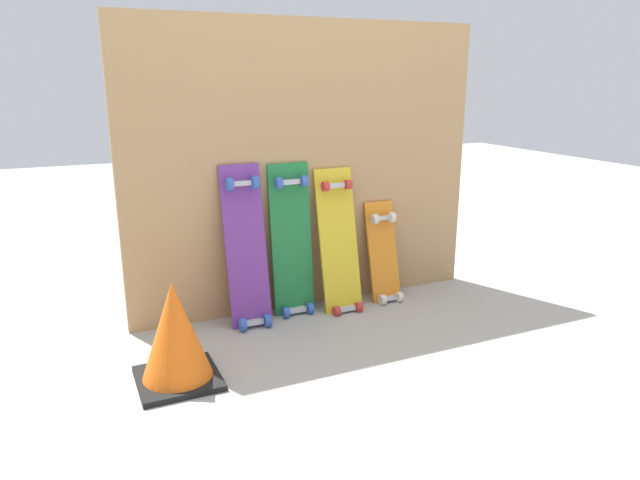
{
  "coord_description": "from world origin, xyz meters",
  "views": [
    {
      "loc": [
        -1.15,
        -2.61,
        1.16
      ],
      "look_at": [
        0.0,
        -0.07,
        0.38
      ],
      "focal_mm": 32.65,
      "sensor_mm": 36.0,
      "label": 1
    }
  ],
  "objects_px": {
    "skateboard_orange": "(384,258)",
    "skateboard_green": "(292,246)",
    "skateboard_purple": "(247,253)",
    "traffic_cone": "(175,334)",
    "skateboard_yellow": "(339,247)"
  },
  "relations": [
    {
      "from": "skateboard_yellow",
      "to": "traffic_cone",
      "type": "bearing_deg",
      "value": -154.55
    },
    {
      "from": "skateboard_yellow",
      "to": "traffic_cone",
      "type": "xyz_separation_m",
      "value": [
        -0.92,
        -0.44,
        -0.12
      ]
    },
    {
      "from": "skateboard_purple",
      "to": "skateboard_green",
      "type": "height_order",
      "value": "skateboard_purple"
    },
    {
      "from": "skateboard_yellow",
      "to": "traffic_cone",
      "type": "relative_size",
      "value": 1.91
    },
    {
      "from": "skateboard_purple",
      "to": "traffic_cone",
      "type": "distance_m",
      "value": 0.64
    },
    {
      "from": "skateboard_green",
      "to": "skateboard_orange",
      "type": "bearing_deg",
      "value": -3.7
    },
    {
      "from": "skateboard_orange",
      "to": "skateboard_green",
      "type": "bearing_deg",
      "value": 176.3
    },
    {
      "from": "skateboard_green",
      "to": "skateboard_yellow",
      "type": "relative_size",
      "value": 1.04
    },
    {
      "from": "skateboard_purple",
      "to": "skateboard_orange",
      "type": "bearing_deg",
      "value": 0.31
    },
    {
      "from": "skateboard_orange",
      "to": "traffic_cone",
      "type": "xyz_separation_m",
      "value": [
        -1.2,
        -0.45,
        -0.02
      ]
    },
    {
      "from": "skateboard_purple",
      "to": "skateboard_yellow",
      "type": "height_order",
      "value": "skateboard_purple"
    },
    {
      "from": "skateboard_yellow",
      "to": "skateboard_orange",
      "type": "relative_size",
      "value": 1.33
    },
    {
      "from": "skateboard_purple",
      "to": "traffic_cone",
      "type": "height_order",
      "value": "skateboard_purple"
    },
    {
      "from": "skateboard_yellow",
      "to": "traffic_cone",
      "type": "distance_m",
      "value": 1.03
    },
    {
      "from": "skateboard_green",
      "to": "skateboard_yellow",
      "type": "xyz_separation_m",
      "value": [
        0.24,
        -0.04,
        -0.02
      ]
    }
  ]
}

